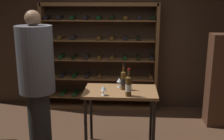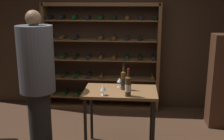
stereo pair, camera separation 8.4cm
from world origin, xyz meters
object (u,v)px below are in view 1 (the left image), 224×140
(person_guest_blue_shirt, at_px, (37,75))
(wine_bottle_black_capsule, at_px, (129,86))
(tasting_table, at_px, (120,98))
(wine_bottle_gold_foil, at_px, (123,80))
(wine_glass_stemmed_center, at_px, (119,80))
(wine_rack, at_px, (99,58))
(wine_glass_stemmed_left, at_px, (104,88))
(display_cabinet, at_px, (221,80))

(person_guest_blue_shirt, height_order, wine_bottle_black_capsule, person_guest_blue_shirt)
(tasting_table, height_order, wine_bottle_gold_foil, wine_bottle_gold_foil)
(wine_bottle_black_capsule, relative_size, wine_glass_stemmed_center, 2.70)
(wine_bottle_gold_foil, bearing_deg, person_guest_blue_shirt, -177.33)
(wine_rack, height_order, tasting_table, wine_rack)
(tasting_table, relative_size, wine_glass_stemmed_left, 7.49)
(wine_bottle_gold_foil, bearing_deg, display_cabinet, 29.80)
(wine_rack, relative_size, wine_bottle_gold_foil, 6.09)
(wine_rack, distance_m, wine_glass_stemmed_left, 1.85)
(wine_bottle_gold_foil, height_order, wine_glass_stemmed_center, wine_bottle_gold_foil)
(person_guest_blue_shirt, xyz_separation_m, wine_bottle_gold_foil, (1.23, 0.06, -0.06))
(wine_bottle_gold_foil, bearing_deg, tasting_table, -136.23)
(tasting_table, height_order, wine_bottle_black_capsule, wine_bottle_black_capsule)
(wine_rack, xyz_separation_m, display_cabinet, (2.18, -0.62, -0.24))
(wine_glass_stemmed_left, bearing_deg, wine_bottle_gold_foil, 45.77)
(tasting_table, height_order, person_guest_blue_shirt, person_guest_blue_shirt)
(person_guest_blue_shirt, xyz_separation_m, display_cabinet, (2.89, 1.01, -0.31))
(wine_bottle_black_capsule, xyz_separation_m, wine_bottle_gold_foil, (-0.07, 0.27, -0.00))
(tasting_table, relative_size, display_cabinet, 0.64)
(wine_rack, xyz_separation_m, wine_bottle_black_capsule, (0.60, -1.84, 0.01))
(wine_bottle_black_capsule, distance_m, wine_glass_stemmed_center, 0.41)
(wine_bottle_gold_foil, bearing_deg, wine_glass_stemmed_left, -134.23)
(wine_rack, height_order, wine_glass_stemmed_center, wine_rack)
(display_cabinet, xyz_separation_m, wine_glass_stemmed_left, (-1.91, -1.21, 0.21))
(wine_rack, height_order, wine_bottle_black_capsule, wine_rack)
(wine_glass_stemmed_left, bearing_deg, display_cabinet, 32.37)
(display_cabinet, relative_size, wine_glass_stemmed_center, 11.58)
(wine_bottle_gold_foil, relative_size, wine_glass_stemmed_center, 2.69)
(wine_bottle_black_capsule, bearing_deg, wine_rack, 108.01)
(person_guest_blue_shirt, bearing_deg, wine_rack, 110.91)
(person_guest_blue_shirt, relative_size, display_cabinet, 1.26)
(wine_bottle_gold_foil, distance_m, wine_glass_stemmed_left, 0.37)
(person_guest_blue_shirt, xyz_separation_m, wine_bottle_black_capsule, (1.31, -0.22, -0.06))
(wine_bottle_gold_foil, relative_size, wine_glass_stemmed_left, 2.72)
(tasting_table, distance_m, display_cabinet, 1.96)
(wine_rack, distance_m, person_guest_blue_shirt, 1.77)
(wine_rack, relative_size, display_cabinet, 1.41)
(wine_bottle_black_capsule, xyz_separation_m, wine_glass_stemmed_center, (-0.14, 0.38, -0.04))
(tasting_table, height_order, display_cabinet, display_cabinet)
(wine_rack, distance_m, tasting_table, 1.70)
(display_cabinet, xyz_separation_m, wine_glass_stemmed_center, (-1.72, -0.84, 0.21))
(wine_bottle_gold_foil, xyz_separation_m, wine_glass_stemmed_center, (-0.06, 0.11, -0.04))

